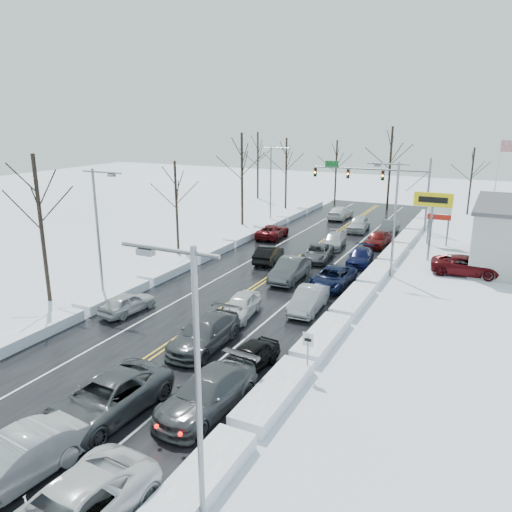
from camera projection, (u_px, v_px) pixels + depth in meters
The scene contains 43 objects.
ground at pixel (237, 299), 34.79m from camera, with size 160.00×160.00×0.00m, color white.
road_surface at pixel (250, 290), 36.51m from camera, with size 14.00×84.00×0.01m, color black.
snow_bank_left at pixel (165, 276), 39.75m from camera, with size 1.62×72.00×0.66m, color white.
snow_bank_right at pixel (352, 307), 33.27m from camera, with size 1.62×72.00×0.66m, color white.
traffic_signal_mast at pixel (382, 179), 55.98m from camera, with size 13.28×0.39×8.00m.
tires_plus_sign at pixel (433, 204), 42.76m from camera, with size 3.20×0.34×6.00m.
used_vehicles_sign at pixel (440, 212), 48.39m from camera, with size 2.20×0.22×4.65m.
speed_limit_sign at pixel (308, 347), 23.95m from camera, with size 0.55×0.09×2.35m.
flagpole at pixel (498, 179), 52.60m from camera, with size 1.87×1.20×10.00m.
streetlight_se at pixel (192, 370), 14.28m from camera, with size 3.20×0.25×9.00m.
streetlight_ne at pixel (393, 210), 38.44m from camera, with size 3.20×0.25×9.00m.
streetlight_sw at pixel (99, 224), 33.43m from camera, with size 3.20×0.25×9.00m.
streetlight_nw at pixel (272, 179), 57.59m from camera, with size 3.20×0.25×9.00m.
tree_left_b at pixel (38, 200), 32.62m from camera, with size 4.00×4.00×10.00m.
tree_left_c at pixel (176, 190), 44.56m from camera, with size 3.40×3.40×8.50m.
tree_left_d at pixel (242, 161), 56.55m from camera, with size 4.20×4.20×10.50m.
tree_left_e at pixel (286, 160), 66.93m from camera, with size 3.80×3.80×9.50m.
tree_far_a at pixel (258, 152), 75.08m from camera, with size 4.00×4.00×10.00m.
tree_far_b at pixel (336, 160), 71.02m from camera, with size 3.60×3.60×9.00m.
tree_far_c at pixel (391, 152), 65.50m from camera, with size 4.40×4.40×11.00m.
tree_far_d at pixel (472, 168), 63.00m from camera, with size 3.40×3.40×8.50m.
queued_car_1 at pixel (17, 484), 17.31m from camera, with size 1.82×5.23×1.72m, color #9DA1A5.
queued_car_2 at pixel (108, 416), 21.25m from camera, with size 2.83×6.14×1.71m, color #404245.
queued_car_3 at pixel (205, 347), 27.60m from camera, with size 2.25×5.55×1.61m, color #3E4043.
queued_car_4 at pixel (241, 316), 31.77m from camera, with size 1.72×4.27×1.45m, color silver.
queued_car_5 at pixel (290, 280), 38.78m from camera, with size 1.80×5.17×1.70m, color #3C3E41.
queued_car_6 at pixel (317, 260), 44.10m from camera, with size 2.27×4.93×1.37m, color #404345.
queued_car_7 at pixel (334, 247), 48.43m from camera, with size 1.93×4.74×1.38m, color #9C9EA3.
queued_car_8 at pixel (358, 231), 55.22m from camera, with size 1.95×4.86×1.66m, color #ADB0B5.
queued_car_11 at pixel (208, 410), 21.68m from camera, with size 2.30×5.67×1.64m, color #424547.
queued_car_12 at pixel (249, 370), 25.10m from camera, with size 1.62×4.03×1.37m, color black.
queued_car_13 at pixel (308, 311), 32.71m from camera, with size 1.60×4.60×1.52m, color gray.
queued_car_14 at pixel (332, 287), 37.22m from camera, with size 2.43×5.27×1.46m, color black.
queued_car_15 at pixel (360, 264), 42.95m from camera, with size 1.89×4.64×1.35m, color black.
queued_car_16 at pixel (377, 246), 48.76m from camera, with size 1.81×4.49×1.53m, color #4D0A0A.
queued_car_17 at pixel (389, 233), 54.22m from camera, with size 1.47×4.21×1.39m, color #444749.
oncoming_car_0 at pixel (269, 262), 43.56m from camera, with size 1.57×4.50×1.48m, color black.
oncoming_car_1 at pixel (273, 238), 52.19m from camera, with size 2.31×5.02×1.39m, color #540B0F.
oncoming_car_2 at pixel (340, 219), 61.84m from camera, with size 2.12×5.22×1.51m, color silver.
oncoming_car_3 at pixel (128, 313), 32.37m from camera, with size 1.61×4.00×1.36m, color #B8B8BA.
parked_car_0 at pixel (466, 275), 40.07m from camera, with size 2.54×5.51×1.53m, color #45090D.
parked_car_1 at pixel (508, 272), 40.87m from camera, with size 1.98×4.87×1.41m, color #414447.
parked_car_2 at pixel (485, 253), 46.56m from camera, with size 1.91×4.75×1.62m, color black.
Camera 1 is at (15.64, -28.71, 12.33)m, focal length 35.00 mm.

